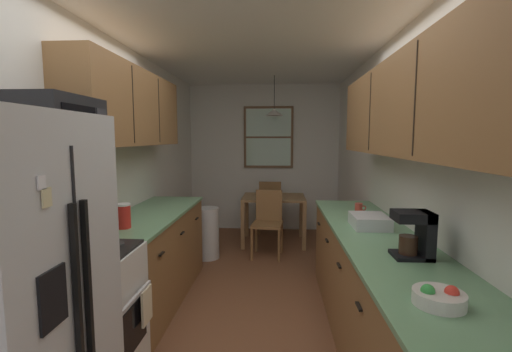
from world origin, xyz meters
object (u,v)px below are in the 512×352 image
fruit_bowl (439,297)px  dining_table (274,204)px  dining_chair_near (268,220)px  dining_chair_far (270,204)px  stove_range (84,319)px  storage_canister (124,216)px  mug_by_coffeemaker (359,208)px  dish_rack (370,221)px  coffee_maker (417,233)px  refrigerator (0,317)px  trash_bin (208,233)px  microwave_over_range (55,124)px

fruit_bowl → dining_table: bearing=101.3°
dining_chair_near → fruit_bowl: bearing=-75.6°
dining_chair_far → stove_range: bearing=-106.2°
storage_canister → mug_by_coffeemaker: size_ratio=1.85×
dish_rack → coffee_maker: bearing=-82.8°
mug_by_coffeemaker → dining_chair_far: bearing=109.5°
stove_range → mug_by_coffeemaker: 2.44m
refrigerator → trash_bin: size_ratio=2.50×
coffee_maker → dish_rack: coffee_maker is taller
coffee_maker → storage_canister: bearing=164.6°
stove_range → storage_canister: (-0.01, 0.64, 0.53)m
storage_canister → mug_by_coffeemaker: bearing=17.9°
dining_chair_near → microwave_over_range: bearing=-114.5°
refrigerator → storage_canister: bearing=92.4°
microwave_over_range → dish_rack: bearing=20.7°
microwave_over_range → mug_by_coffeemaker: size_ratio=5.25×
mug_by_coffeemaker → coffee_maker: bearing=-87.1°
storage_canister → coffee_maker: 2.16m
dining_chair_far → microwave_over_range: bearing=-107.8°
refrigerator → stove_range: 0.81m
coffee_maker → stove_range: bearing=-178.2°
dining_table → trash_bin: 1.19m
dining_chair_far → trash_bin: (-0.82, -1.32, -0.15)m
trash_bin → dish_rack: (1.69, -1.71, 0.60)m
storage_canister → trash_bin: bearing=80.9°
microwave_over_range → dining_chair_near: microwave_over_range is taller
stove_range → fruit_bowl: stove_range is taller
fruit_bowl → dish_rack: dish_rack is taller
dish_rack → refrigerator: bearing=-142.3°
dining_chair_near → storage_canister: size_ratio=4.48×
microwave_over_range → trash_bin: (0.41, 2.50, -1.36)m
dining_chair_far → storage_canister: 3.42m
dining_table → coffee_maker: size_ratio=3.32×
refrigerator → dish_rack: bearing=37.7°
trash_bin → dish_rack: size_ratio=2.04×
refrigerator → coffee_maker: 2.17m
microwave_over_range → coffee_maker: (2.19, 0.07, -0.66)m
refrigerator → dining_chair_far: bearing=76.8°
dining_table → storage_canister: bearing=-114.4°
fruit_bowl → mug_by_coffeemaker: bearing=87.6°
trash_bin → dining_chair_far: bearing=58.2°
storage_canister → dish_rack: storage_canister is taller
dining_table → coffee_maker: (0.90, -3.19, 0.44)m
refrigerator → dining_chair_far: size_ratio=1.93×
microwave_over_range → mug_by_coffeemaker: microwave_over_range is taller
trash_bin → coffee_maker: 3.10m
stove_range → dish_rack: size_ratio=3.24×
refrigerator → fruit_bowl: (1.88, 0.15, 0.07)m
refrigerator → storage_canister: refrigerator is taller
dining_table → dining_chair_near: bearing=-97.3°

